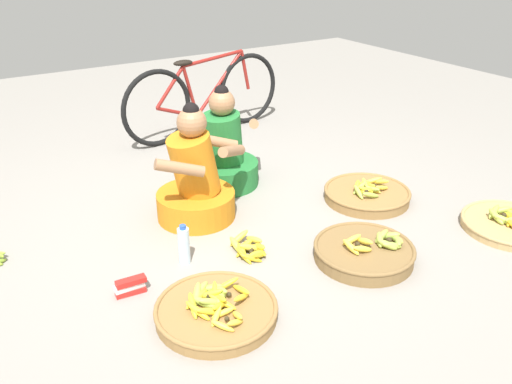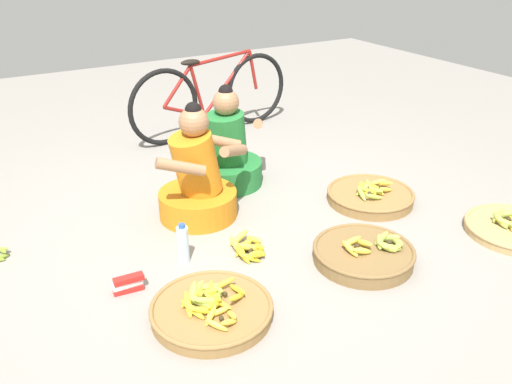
{
  "view_description": "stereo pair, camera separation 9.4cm",
  "coord_description": "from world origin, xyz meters",
  "px_view_note": "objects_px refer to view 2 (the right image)",
  "views": [
    {
      "loc": [
        -1.51,
        -2.61,
        1.74
      ],
      "look_at": [
        0.0,
        -0.2,
        0.35
      ],
      "focal_mm": 37.76,
      "sensor_mm": 36.0,
      "label": 1
    },
    {
      "loc": [
        -1.43,
        -2.66,
        1.74
      ],
      "look_at": [
        0.0,
        -0.2,
        0.35
      ],
      "focal_mm": 37.76,
      "sensor_mm": 36.0,
      "label": 2
    }
  ],
  "objects_px": {
    "banana_basket_back_center": "(364,253)",
    "loose_bananas_front_center": "(248,248)",
    "banana_basket_near_vendor": "(370,195)",
    "water_bottle": "(183,244)",
    "vendor_woman_behind": "(228,154)",
    "banana_basket_near_bicycle": "(211,309)",
    "packet_carton_stack": "(128,284)",
    "vendor_woman_front": "(197,182)",
    "bicycle_leaning": "(212,96)"
  },
  "relations": [
    {
      "from": "banana_basket_back_center",
      "to": "loose_bananas_front_center",
      "type": "bearing_deg",
      "value": 141.82
    },
    {
      "from": "banana_basket_near_vendor",
      "to": "water_bottle",
      "type": "bearing_deg",
      "value": -178.33
    },
    {
      "from": "loose_bananas_front_center",
      "to": "banana_basket_back_center",
      "type": "bearing_deg",
      "value": -38.18
    },
    {
      "from": "vendor_woman_behind",
      "to": "banana_basket_near_vendor",
      "type": "height_order",
      "value": "vendor_woman_behind"
    },
    {
      "from": "banana_basket_back_center",
      "to": "banana_basket_near_bicycle",
      "type": "height_order",
      "value": "banana_basket_back_center"
    },
    {
      "from": "banana_basket_back_center",
      "to": "loose_bananas_front_center",
      "type": "height_order",
      "value": "banana_basket_back_center"
    },
    {
      "from": "packet_carton_stack",
      "to": "banana_basket_near_bicycle",
      "type": "bearing_deg",
      "value": -54.83
    },
    {
      "from": "banana_basket_back_center",
      "to": "loose_bananas_front_center",
      "type": "distance_m",
      "value": 0.68
    },
    {
      "from": "vendor_woman_behind",
      "to": "banana_basket_near_vendor",
      "type": "bearing_deg",
      "value": -46.86
    },
    {
      "from": "vendor_woman_front",
      "to": "banana_basket_near_bicycle",
      "type": "bearing_deg",
      "value": -111.37
    },
    {
      "from": "bicycle_leaning",
      "to": "banana_basket_near_vendor",
      "type": "bearing_deg",
      "value": -80.29
    },
    {
      "from": "bicycle_leaning",
      "to": "loose_bananas_front_center",
      "type": "xyz_separation_m",
      "value": [
        -0.76,
        -2.02,
        -0.33
      ]
    },
    {
      "from": "loose_bananas_front_center",
      "to": "packet_carton_stack",
      "type": "distance_m",
      "value": 0.74
    },
    {
      "from": "vendor_woman_behind",
      "to": "bicycle_leaning",
      "type": "xyz_separation_m",
      "value": [
        0.41,
        1.09,
        0.12
      ]
    },
    {
      "from": "water_bottle",
      "to": "banana_basket_near_bicycle",
      "type": "bearing_deg",
      "value": -98.51
    },
    {
      "from": "vendor_woman_front",
      "to": "water_bottle",
      "type": "height_order",
      "value": "vendor_woman_front"
    },
    {
      "from": "banana_basket_back_center",
      "to": "water_bottle",
      "type": "distance_m",
      "value": 1.05
    },
    {
      "from": "loose_bananas_front_center",
      "to": "water_bottle",
      "type": "height_order",
      "value": "water_bottle"
    },
    {
      "from": "bicycle_leaning",
      "to": "packet_carton_stack",
      "type": "bearing_deg",
      "value": -126.5
    },
    {
      "from": "vendor_woman_front",
      "to": "loose_bananas_front_center",
      "type": "distance_m",
      "value": 0.61
    },
    {
      "from": "vendor_woman_front",
      "to": "vendor_woman_behind",
      "type": "height_order",
      "value": "vendor_woman_front"
    },
    {
      "from": "packet_carton_stack",
      "to": "banana_basket_back_center",
      "type": "bearing_deg",
      "value": -17.82
    },
    {
      "from": "vendor_woman_front",
      "to": "water_bottle",
      "type": "bearing_deg",
      "value": -123.81
    },
    {
      "from": "bicycle_leaning",
      "to": "packet_carton_stack",
      "type": "relative_size",
      "value": 9.88
    },
    {
      "from": "loose_bananas_front_center",
      "to": "banana_basket_near_bicycle",
      "type": "bearing_deg",
      "value": -136.71
    },
    {
      "from": "banana_basket_back_center",
      "to": "banana_basket_near_bicycle",
      "type": "xyz_separation_m",
      "value": [
        -0.99,
        -0.0,
        -0.01
      ]
    },
    {
      "from": "loose_bananas_front_center",
      "to": "packet_carton_stack",
      "type": "relative_size",
      "value": 1.72
    },
    {
      "from": "banana_basket_near_vendor",
      "to": "loose_bananas_front_center",
      "type": "bearing_deg",
      "value": -172.16
    },
    {
      "from": "bicycle_leaning",
      "to": "banana_basket_near_bicycle",
      "type": "relative_size",
      "value": 2.75
    },
    {
      "from": "vendor_woman_front",
      "to": "banana_basket_near_vendor",
      "type": "bearing_deg",
      "value": -20.11
    },
    {
      "from": "banana_basket_back_center",
      "to": "packet_carton_stack",
      "type": "relative_size",
      "value": 3.44
    },
    {
      "from": "banana_basket_near_vendor",
      "to": "water_bottle",
      "type": "xyz_separation_m",
      "value": [
        -1.45,
        -0.04,
        0.07
      ]
    },
    {
      "from": "bicycle_leaning",
      "to": "water_bottle",
      "type": "height_order",
      "value": "bicycle_leaning"
    },
    {
      "from": "banana_basket_near_bicycle",
      "to": "water_bottle",
      "type": "xyz_separation_m",
      "value": [
        0.08,
        0.53,
        0.07
      ]
    },
    {
      "from": "water_bottle",
      "to": "vendor_woman_front",
      "type": "bearing_deg",
      "value": 56.19
    },
    {
      "from": "vendor_woman_front",
      "to": "banana_basket_near_vendor",
      "type": "xyz_separation_m",
      "value": [
        1.14,
        -0.42,
        -0.2
      ]
    },
    {
      "from": "vendor_woman_behind",
      "to": "bicycle_leaning",
      "type": "distance_m",
      "value": 1.17
    },
    {
      "from": "banana_basket_back_center",
      "to": "packet_carton_stack",
      "type": "bearing_deg",
      "value": 162.18
    },
    {
      "from": "packet_carton_stack",
      "to": "vendor_woman_front",
      "type": "bearing_deg",
      "value": 40.33
    },
    {
      "from": "vendor_woman_front",
      "to": "banana_basket_back_center",
      "type": "relative_size",
      "value": 1.34
    },
    {
      "from": "banana_basket_back_center",
      "to": "packet_carton_stack",
      "type": "xyz_separation_m",
      "value": [
        -1.28,
        0.41,
        -0.01
      ]
    },
    {
      "from": "vendor_woman_behind",
      "to": "water_bottle",
      "type": "xyz_separation_m",
      "value": [
        -0.72,
        -0.82,
        -0.13
      ]
    },
    {
      "from": "banana_basket_back_center",
      "to": "water_bottle",
      "type": "relative_size",
      "value": 2.38
    },
    {
      "from": "banana_basket_back_center",
      "to": "loose_bananas_front_center",
      "type": "relative_size",
      "value": 1.99
    },
    {
      "from": "vendor_woman_behind",
      "to": "banana_basket_near_bicycle",
      "type": "relative_size",
      "value": 1.24
    },
    {
      "from": "water_bottle",
      "to": "packet_carton_stack",
      "type": "distance_m",
      "value": 0.4
    },
    {
      "from": "banana_basket_near_vendor",
      "to": "packet_carton_stack",
      "type": "bearing_deg",
      "value": -175.02
    },
    {
      "from": "banana_basket_back_center",
      "to": "banana_basket_near_bicycle",
      "type": "relative_size",
      "value": 0.96
    },
    {
      "from": "banana_basket_near_vendor",
      "to": "water_bottle",
      "type": "distance_m",
      "value": 1.45
    },
    {
      "from": "bicycle_leaning",
      "to": "vendor_woman_front",
      "type": "bearing_deg",
      "value": -119.51
    }
  ]
}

